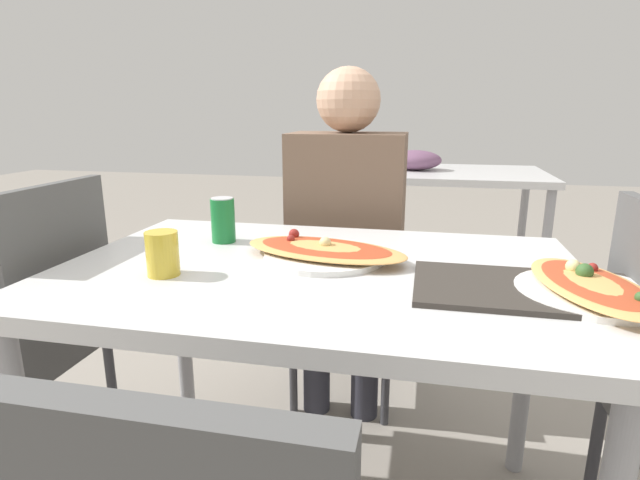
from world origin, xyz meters
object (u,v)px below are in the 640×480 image
Objects in this scene: chair_far_seated at (350,264)px; pizza_main at (323,251)px; soda_can at (223,220)px; drink_glass at (163,254)px; dining_table at (319,297)px; chair_side_left at (33,329)px; person_seated at (346,215)px; pizza_second at (591,288)px.

chair_far_seated is 2.02× the size of pizza_main.
drink_glass is at bearing -93.33° from soda_can.
dining_table is 0.82m from chair_side_left.
dining_table is 9.82× the size of soda_can.
drink_glass is at bearing 71.48° from chair_far_seated.
chair_far_seated reaches higher than dining_table.
dining_table is 0.98× the size of person_seated.
person_seated reaches higher than pizza_main.
person_seated is 9.98× the size of soda_can.
chair_side_left is 9.24× the size of drink_glass.
pizza_second reaches higher than pizza_main.
chair_far_seated is at bearing -44.83° from chair_side_left.
person_seated reaches higher than drink_glass.
chair_far_seated is 1.09m from chair_side_left.
dining_table is at bearing 93.22° from person_seated.
chair_side_left is 1.39m from pizza_second.
person_seated is 0.81m from drink_glass.
dining_table is 3.09× the size of pizza_second.
pizza_main is at bearing 93.40° from dining_table.
chair_far_seated is 0.70m from soda_can.
pizza_second is (0.60, -0.70, 0.02)m from person_seated.
chair_far_seated is at bearing 71.48° from drink_glass.
pizza_second is at bearing -15.56° from soda_can.
chair_side_left is 2.33× the size of pizza_second.
pizza_second is (0.88, -0.24, -0.04)m from soda_can.
soda_can is 0.30m from drink_glass.
soda_can is (-0.31, 0.17, 0.14)m from dining_table.
chair_side_left is (-0.77, -0.77, 0.00)m from chair_far_seated.
dining_table is at bearing 22.02° from drink_glass.
pizza_main is at bearing 31.87° from drink_glass.
pizza_second is at bearing -91.95° from chair_side_left.
person_seated reaches higher than soda_can.
soda_can is 0.31× the size of pizza_second.
drink_glass reaches higher than pizza_main.
person_seated reaches higher than chair_far_seated.
pizza_main is (0.03, -0.67, 0.24)m from chair_far_seated.
chair_far_seated is 1.00× the size of chair_side_left.
chair_side_left reaches higher than soda_can.
chair_far_seated is at bearing 126.51° from pizza_second.
chair_far_seated is (-0.04, 0.74, -0.15)m from dining_table.
pizza_main is 0.33m from soda_can.
dining_table is 0.63m from person_seated.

